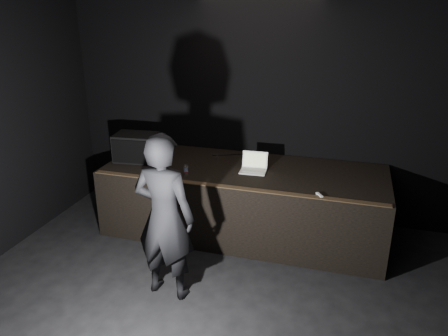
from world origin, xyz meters
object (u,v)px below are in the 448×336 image
stage_riser (244,200)px  person (165,217)px  stage_monitor (136,147)px  beer_can (186,170)px  laptop (254,166)px

stage_riser → person: size_ratio=2.03×
stage_monitor → person: person is taller
beer_can → person: person is taller
stage_riser → stage_monitor: stage_monitor is taller
laptop → beer_can: (-0.86, -0.42, 0.01)m
laptop → beer_can: 0.96m
laptop → person: (-0.64, -1.67, -0.08)m
stage_riser → beer_can: beer_can is taller
laptop → person: 1.79m
beer_can → laptop: bearing=26.2°
stage_riser → beer_can: (-0.72, -0.45, 0.57)m
beer_can → person: bearing=-79.9°
stage_monitor → person: size_ratio=0.33×
stage_riser → stage_monitor: (-1.64, -0.11, 0.70)m
person → laptop: bearing=-106.2°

